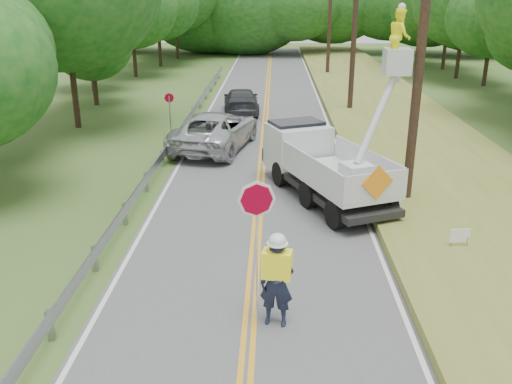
{
  "coord_description": "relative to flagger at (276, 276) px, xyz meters",
  "views": [
    {
      "loc": [
        0.48,
        -8.52,
        6.86
      ],
      "look_at": [
        0.0,
        6.0,
        1.5
      ],
      "focal_mm": 38.45,
      "sensor_mm": 36.0,
      "label": 1
    }
  ],
  "objects": [
    {
      "name": "road",
      "position": [
        -0.57,
        12.26,
        -1.16
      ],
      "size": [
        7.2,
        96.0,
        0.03
      ],
      "color": "#535456",
      "rests_on": "ground"
    },
    {
      "name": "utility_poles",
      "position": [
        4.43,
        15.28,
        4.1
      ],
      "size": [
        1.6,
        43.3,
        10.0
      ],
      "color": "black",
      "rests_on": "ground"
    },
    {
      "name": "treeline_left",
      "position": [
        -11.06,
        27.81,
        4.75
      ],
      "size": [
        10.7,
        56.63,
        11.54
      ],
      "color": "#332319",
      "rests_on": "ground"
    },
    {
      "name": "flagger",
      "position": [
        0.0,
        0.0,
        0.0
      ],
      "size": [
        1.22,
        0.6,
        3.24
      ],
      "color": "#191E33",
      "rests_on": "road"
    },
    {
      "name": "yard_sign",
      "position": [
        5.0,
        3.46,
        -0.6
      ],
      "size": [
        0.55,
        0.1,
        0.8
      ],
      "color": "white",
      "rests_on": "ground"
    },
    {
      "name": "suv_silver",
      "position": [
        -2.75,
        14.06,
        -0.3
      ],
      "size": [
        4.06,
        6.6,
        1.71
      ],
      "primitive_type": "imported",
      "rotation": [
        0.0,
        0.0,
        2.93
      ],
      "color": "silver",
      "rests_on": "road"
    },
    {
      "name": "bucket_truck",
      "position": [
        1.58,
        8.44,
        0.3
      ],
      "size": [
        4.61,
        6.71,
        6.36
      ],
      "color": "black",
      "rests_on": "road"
    },
    {
      "name": "tall_grass_verge",
      "position": [
        6.53,
        12.26,
        -1.02
      ],
      "size": [
        7.0,
        96.0,
        0.3
      ],
      "primitive_type": "cube",
      "color": "olive",
      "rests_on": "ground"
    },
    {
      "name": "suv_darkgrey",
      "position": [
        -2.04,
        21.84,
        -0.43
      ],
      "size": [
        2.43,
        5.09,
        1.43
      ],
      "primitive_type": "imported",
      "rotation": [
        0.0,
        0.0,
        3.23
      ],
      "color": "#37393F",
      "rests_on": "road"
    },
    {
      "name": "treeline_horizon",
      "position": [
        -0.7,
        54.51,
        4.33
      ],
      "size": [
        55.49,
        13.84,
        11.53
      ],
      "color": "#104D15",
      "rests_on": "ground"
    },
    {
      "name": "stop_sign_permanent",
      "position": [
        -5.18,
        16.04,
        0.26
      ],
      "size": [
        0.46,
        0.13,
        2.2
      ],
      "color": "gray",
      "rests_on": "ground"
    },
    {
      "name": "ground",
      "position": [
        -0.57,
        -1.74,
        -1.17
      ],
      "size": [
        140.0,
        140.0,
        0.0
      ],
      "primitive_type": "plane",
      "color": "#345821",
      "rests_on": "ground"
    },
    {
      "name": "guardrail",
      "position": [
        -4.59,
        13.17,
        -0.62
      ],
      "size": [
        0.18,
        48.0,
        0.77
      ],
      "color": "gray",
      "rests_on": "ground"
    }
  ]
}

